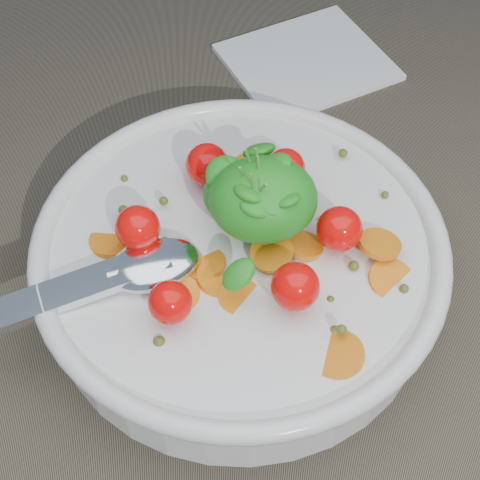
{
  "coord_description": "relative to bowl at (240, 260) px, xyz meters",
  "views": [
    {
      "loc": [
        -0.04,
        -0.33,
        0.46
      ],
      "look_at": [
        -0.02,
        -0.02,
        0.06
      ],
      "focal_mm": 55.0,
      "sensor_mm": 36.0,
      "label": 1
    }
  ],
  "objects": [
    {
      "name": "bowl",
      "position": [
        0.0,
        0.0,
        0.0
      ],
      "size": [
        0.32,
        0.3,
        0.13
      ],
      "color": "silver",
      "rests_on": "ground"
    },
    {
      "name": "napkin",
      "position": [
        0.08,
        0.26,
        -0.03
      ],
      "size": [
        0.19,
        0.18,
        0.01
      ],
      "primitive_type": "cube",
      "rotation": [
        0.0,
        0.0,
        0.42
      ],
      "color": "white",
      "rests_on": "ground"
    },
    {
      "name": "ground",
      "position": [
        0.02,
        0.02,
        -0.03
      ],
      "size": [
        6.0,
        6.0,
        0.0
      ],
      "primitive_type": "plane",
      "color": "brown",
      "rests_on": "ground"
    }
  ]
}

